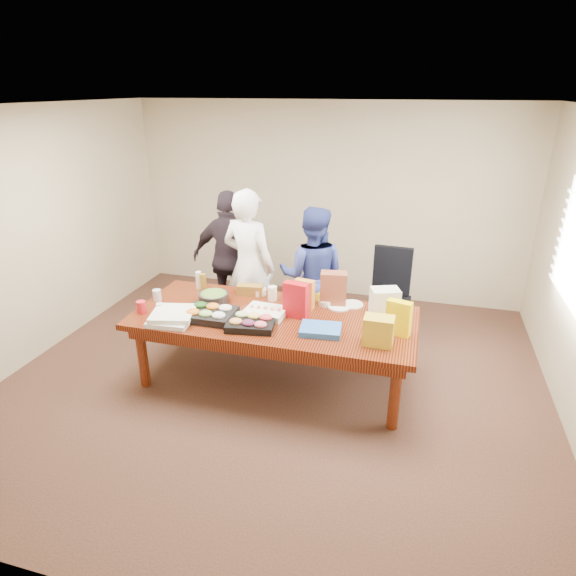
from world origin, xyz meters
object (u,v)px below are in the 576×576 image
(person_right, at_px, (312,276))
(sheet_cake, at_px, (265,312))
(salad_bowl, at_px, (214,298))
(office_chair, at_px, (389,300))
(person_center, at_px, (249,266))
(conference_table, at_px, (274,349))

(person_right, relative_size, sheet_cake, 4.13)
(sheet_cake, xyz_separation_m, salad_bowl, (-0.62, 0.15, 0.02))
(office_chair, relative_size, person_right, 0.66)
(sheet_cake, distance_m, salad_bowl, 0.64)
(office_chair, distance_m, salad_bowl, 2.06)
(person_center, height_order, person_right, person_center)
(office_chair, distance_m, person_right, 0.95)
(conference_table, relative_size, sheet_cake, 7.08)
(person_right, distance_m, sheet_cake, 1.05)
(salad_bowl, bearing_deg, office_chair, 30.93)
(conference_table, bearing_deg, salad_bowl, 169.13)
(person_center, bearing_deg, conference_table, 136.40)
(office_chair, height_order, salad_bowl, office_chair)
(conference_table, distance_m, person_right, 1.11)
(person_right, relative_size, salad_bowl, 5.12)
(office_chair, xyz_separation_m, person_right, (-0.89, -0.17, 0.28))
(person_right, xyz_separation_m, salad_bowl, (-0.86, -0.87, -0.01))
(conference_table, distance_m, salad_bowl, 0.83)
(person_right, bearing_deg, salad_bowl, 38.97)
(conference_table, height_order, person_right, person_right)
(person_center, bearing_deg, office_chair, -155.71)
(sheet_cake, relative_size, salad_bowl, 1.24)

